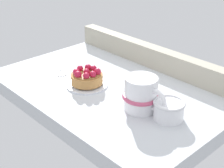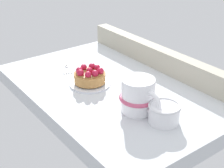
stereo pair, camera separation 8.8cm
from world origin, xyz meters
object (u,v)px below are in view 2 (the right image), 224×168
at_px(dessert_plate, 90,83).
at_px(dessert_fork, 66,63).
at_px(raspberry_tart, 90,76).
at_px(coffee_mug, 139,96).
at_px(sugar_bowl, 164,113).

xyz_separation_m(dessert_plate, dessert_fork, (-0.17, 0.02, -0.00)).
bearing_deg(dessert_plate, dessert_fork, 173.83).
distance_m(dessert_plate, raspberry_tart, 0.02).
bearing_deg(coffee_mug, sugar_bowl, 12.09).
xyz_separation_m(dessert_fork, sugar_bowl, (0.43, 0.01, 0.02)).
bearing_deg(dessert_fork, sugar_bowl, 1.67).
height_order(dessert_fork, sugar_bowl, sugar_bowl).
relative_size(dessert_plate, raspberry_tart, 1.30).
height_order(dessert_plate, coffee_mug, coffee_mug).
distance_m(dessert_plate, coffee_mug, 0.20).
xyz_separation_m(dessert_plate, coffee_mug, (0.19, 0.02, 0.04)).
bearing_deg(coffee_mug, dessert_plate, -175.47).
bearing_deg(dessert_plate, sugar_bowl, 6.63).
xyz_separation_m(coffee_mug, dessert_fork, (-0.36, 0.00, -0.04)).
distance_m(dessert_fork, sugar_bowl, 0.43).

